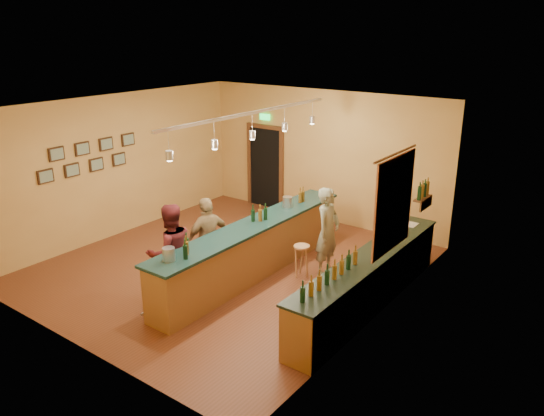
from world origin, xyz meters
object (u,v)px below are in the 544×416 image
Objects in this scene: customer_a at (171,253)px; customer_b at (208,240)px; tasting_bar at (254,246)px; bar_stool at (302,253)px; back_counter at (368,280)px; bartender at (328,232)px.

customer_a is 0.95m from customer_b.
bar_stool is at bearing 32.20° from tasting_bar.
bartender reaches higher than back_counter.
customer_b is (-0.00, 0.94, -0.07)m from customer_a.
tasting_bar is 2.89× the size of customer_a.
bar_stool is at bearing 170.65° from customer_a.
bar_stool is at bearing 145.08° from customer_b.
tasting_bar is (-2.34, -0.18, 0.12)m from back_counter.
customer_b is at bearing -129.64° from tasting_bar.
bar_stool is (1.33, 1.15, -0.33)m from customer_b.
bartender is 1.07× the size of customer_b.
bartender is 2.75× the size of bar_stool.
tasting_bar is 1.72m from customer_a.
bartender is (1.11, 0.88, 0.26)m from tasting_bar.
customer_a reaches higher than tasting_bar.
back_counter reaches higher than bar_stool.
tasting_bar is 0.88m from customer_b.
back_counter is 2.58× the size of customer_a.
bar_stool is at bearing 136.71° from bartender.
bartender is at bearing 38.47° from tasting_bar.
tasting_bar is at bearing -175.85° from customer_a.
customer_a is at bearing -108.85° from tasting_bar.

